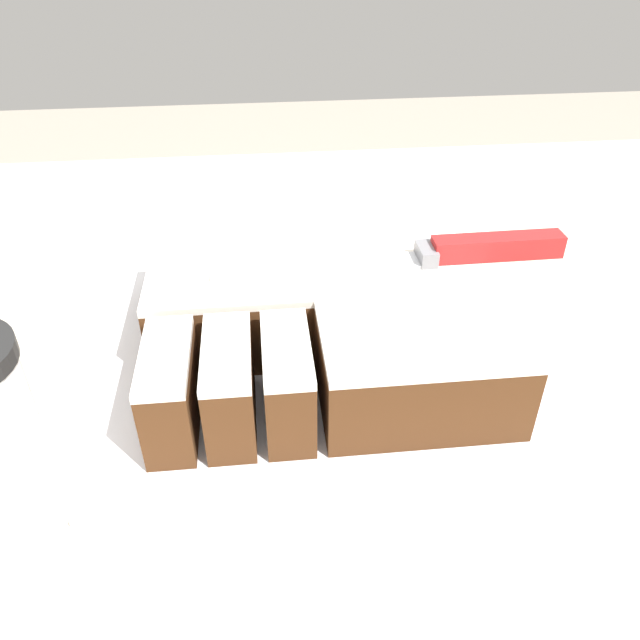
{
  "coord_description": "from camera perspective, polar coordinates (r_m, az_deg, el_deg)",
  "views": [
    {
      "loc": [
        -0.11,
        -0.49,
        1.27
      ],
      "look_at": [
        -0.06,
        -0.02,
        0.93
      ],
      "focal_mm": 35.0,
      "sensor_mm": 36.0,
      "label": 1
    }
  ],
  "objects": [
    {
      "name": "cake",
      "position": [
        0.59,
        0.43,
        0.26
      ],
      "size": [
        0.32,
        0.27,
        0.08
      ],
      "color": "#472814",
      "rests_on": "cake_board"
    },
    {
      "name": "knife",
      "position": [
        0.61,
        12.2,
        6.15
      ],
      "size": [
        0.34,
        0.03,
        0.02
      ],
      "rotation": [
        0.0,
        0.0,
        3.15
      ],
      "color": "silver",
      "rests_on": "cake"
    },
    {
      "name": "countertop",
      "position": [
        0.97,
        3.89,
        -23.51
      ],
      "size": [
        1.4,
        1.1,
        0.89
      ],
      "color": "beige",
      "rests_on": "ground_plane"
    },
    {
      "name": "cake_board",
      "position": [
        0.61,
        0.0,
        -3.24
      ],
      "size": [
        0.4,
        0.35,
        0.01
      ],
      "color": "silver",
      "rests_on": "countertop"
    }
  ]
}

